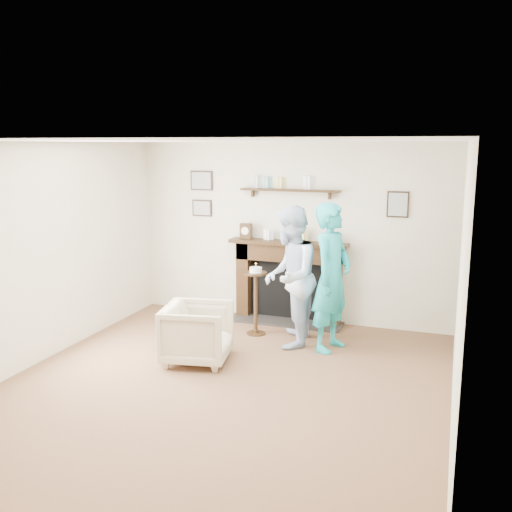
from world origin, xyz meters
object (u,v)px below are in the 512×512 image
at_px(man, 289,344).
at_px(woman, 330,348).
at_px(armchair, 198,361).
at_px(pedestal_table, 256,291).

bearing_deg(man, woman, 83.81).
relative_size(armchair, man, 0.43).
distance_m(armchair, pedestal_table, 1.32).
bearing_deg(armchair, pedestal_table, -25.94).
bearing_deg(pedestal_table, woman, -11.72).
bearing_deg(armchair, man, -53.76).
bearing_deg(man, armchair, -51.51).
distance_m(woman, pedestal_table, 1.22).
distance_m(armchair, man, 1.22).
height_order(armchair, pedestal_table, pedestal_table).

